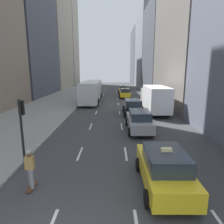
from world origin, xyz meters
TOP-DOWN VIEW (x-y plane):
  - sidewalk_left at (-7.00, 27.00)m, footprint 8.00×66.00m
  - lane_markings at (2.60, 23.00)m, footprint 5.72×56.00m
  - building_row_left at (-14.00, 37.96)m, footprint 6.00×74.64m
  - building_row_right at (12.00, 37.96)m, footprint 6.00×84.74m
  - taxi_lead at (4.00, 4.48)m, footprint 2.02×4.40m
  - taxi_second at (4.00, 39.57)m, footprint 2.02×4.40m
  - taxi_third at (4.00, 33.11)m, footprint 2.02×4.40m
  - sedan_black_near at (4.00, 19.07)m, footprint 2.02×5.00m
  - sedan_silver_behind at (4.00, 12.74)m, footprint 2.02×4.98m
  - city_bus at (-1.61, 28.23)m, footprint 2.80×11.61m
  - box_truck at (6.80, 20.40)m, footprint 2.58×8.40m
  - skateboarder at (-1.67, 4.34)m, footprint 0.36×0.80m
  - traffic_light_pole at (-2.75, 6.27)m, footprint 0.24×0.42m

SIDE VIEW (x-z plane):
  - lane_markings at x=2.60m, z-range 0.00..0.01m
  - sidewalk_left at x=-7.00m, z-range 0.00..0.15m
  - taxi_lead at x=4.00m, z-range -0.05..1.82m
  - taxi_second at x=4.00m, z-range -0.05..1.82m
  - taxi_third at x=4.00m, z-range -0.05..1.82m
  - sedan_black_near at x=4.00m, z-range 0.02..1.75m
  - sedan_silver_behind at x=4.00m, z-range 0.02..1.76m
  - skateboarder at x=-1.67m, z-range 0.09..1.84m
  - box_truck at x=6.80m, z-range 0.14..3.29m
  - city_bus at x=-1.61m, z-range 0.16..3.41m
  - traffic_light_pole at x=-2.75m, z-range 0.61..4.21m
  - building_row_right at x=12.00m, z-range -5.51..31.55m
  - building_row_left at x=-14.00m, z-range -3.16..32.60m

